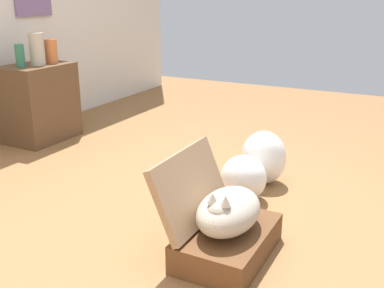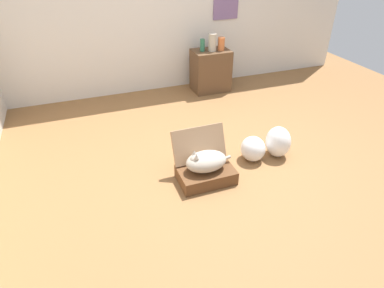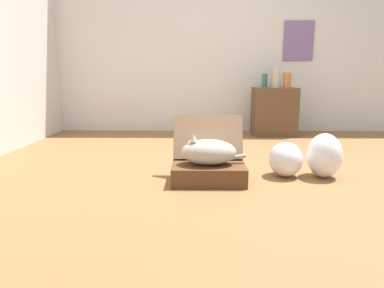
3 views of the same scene
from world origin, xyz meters
The scene contains 11 objects.
ground_plane centered at (0.00, 0.00, 0.00)m, with size 7.68×7.68×0.00m, color olive.
wall_back centered at (0.00, 2.26, 1.30)m, with size 6.40×0.15×2.60m.
suitcase_base centered at (-0.33, -0.31, 0.07)m, with size 0.56×0.36×0.14m, color brown.
suitcase_lid centered at (-0.33, -0.11, 0.32)m, with size 0.56×0.36×0.04m, color #9B7756.
cat centered at (-0.33, -0.31, 0.24)m, with size 0.50×0.27×0.23m.
plastic_bag_white centered at (0.30, -0.14, 0.14)m, with size 0.27×0.28×0.28m, color white.
plastic_bag_clear centered at (0.60, -0.16, 0.18)m, with size 0.27×0.30×0.36m, color white.
side_table centered at (0.64, 1.85, 0.32)m, with size 0.57×0.40×0.64m, color brown.
vase_tall centered at (0.49, 1.86, 0.73)m, with size 0.07×0.07×0.18m, color #2D7051.
vase_short centered at (0.78, 1.80, 0.74)m, with size 0.10×0.10×0.20m, color #CC6B38.
vase_round centered at (0.64, 1.81, 0.77)m, with size 0.12×0.12×0.26m, color #B7AD99.
Camera 2 is at (-1.38, -2.75, 2.12)m, focal length 30.78 mm.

